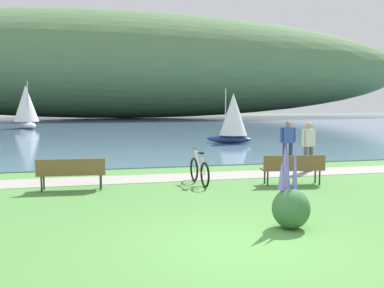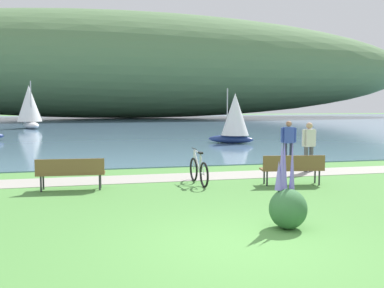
{
  "view_description": "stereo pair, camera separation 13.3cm",
  "coord_description": "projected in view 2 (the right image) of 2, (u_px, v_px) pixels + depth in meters",
  "views": [
    {
      "loc": [
        -2.45,
        -6.46,
        2.3
      ],
      "look_at": [
        0.91,
        7.42,
        1.0
      ],
      "focal_mm": 40.03,
      "sensor_mm": 36.0,
      "label": 1
    },
    {
      "loc": [
        -2.32,
        -6.49,
        2.3
      ],
      "look_at": [
        0.91,
        7.42,
        1.0
      ],
      "focal_mm": 40.03,
      "sensor_mm": 36.0,
      "label": 2
    }
  ],
  "objects": [
    {
      "name": "shoreline_path",
      "position": [
        169.0,
        178.0,
        13.58
      ],
      "size": [
        60.0,
        1.5,
        0.01
      ],
      "primitive_type": "cube",
      "color": "#A39E93",
      "rests_on": "ground"
    },
    {
      "name": "echium_bush_mid_cluster",
      "position": [
        287.0,
        202.0,
        7.97
      ],
      "size": [
        0.71,
        0.71,
        1.65
      ],
      "color": "#386B3D",
      "rests_on": "ground"
    },
    {
      "name": "person_at_shoreline",
      "position": [
        288.0,
        140.0,
        16.04
      ],
      "size": [
        0.61,
        0.26,
        1.71
      ],
      "color": "#282D47",
      "rests_on": "ground"
    },
    {
      "name": "person_on_the_grass",
      "position": [
        309.0,
        144.0,
        14.69
      ],
      "size": [
        0.59,
        0.31,
        1.71
      ],
      "color": "#4C4C51",
      "rests_on": "ground"
    },
    {
      "name": "park_bench_near_camera",
      "position": [
        71.0,
        171.0,
        11.53
      ],
      "size": [
        1.83,
        0.61,
        0.88
      ],
      "color": "brown",
      "rests_on": "ground"
    },
    {
      "name": "bicycle_leaning_near_bench",
      "position": [
        199.0,
        171.0,
        12.44
      ],
      "size": [
        0.15,
        1.77,
        1.01
      ],
      "color": "black",
      "rests_on": "ground"
    },
    {
      "name": "ground_plane",
      "position": [
        240.0,
        245.0,
        7.03
      ],
      "size": [
        200.0,
        200.0,
        0.0
      ],
      "primitive_type": "plane",
      "color": "#518E42"
    },
    {
      "name": "sailboat_toward_hillside",
      "position": [
        29.0,
        106.0,
        41.19
      ],
      "size": [
        3.01,
        4.01,
        4.56
      ],
      "color": "white",
      "rests_on": "bay_water"
    },
    {
      "name": "bay_water",
      "position": [
        112.0,
        123.0,
        54.49
      ],
      "size": [
        180.0,
        80.0,
        0.04
      ],
      "primitive_type": "cube",
      "color": "#5B7F9E",
      "rests_on": "ground"
    },
    {
      "name": "distant_hillside",
      "position": [
        127.0,
        66.0,
        74.24
      ],
      "size": [
        110.66,
        28.0,
        18.05
      ],
      "primitive_type": "ellipsoid",
      "color": "#567A4C",
      "rests_on": "bay_water"
    },
    {
      "name": "park_bench_further_along",
      "position": [
        293.0,
        167.0,
        12.3
      ],
      "size": [
        1.85,
        0.74,
        0.88
      ],
      "color": "brown",
      "rests_on": "ground"
    },
    {
      "name": "sailboat_nearest_to_shore",
      "position": [
        234.0,
        118.0,
        25.22
      ],
      "size": [
        2.72,
        2.38,
        3.24
      ],
      "color": "navy",
      "rests_on": "bay_water"
    }
  ]
}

